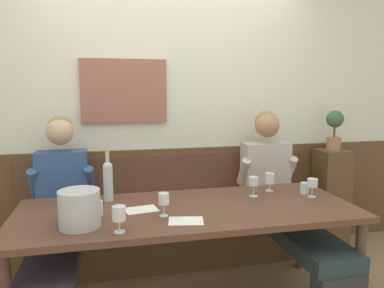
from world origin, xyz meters
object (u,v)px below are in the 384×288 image
at_px(wine_glass_right_end, 164,200).
at_px(wine_glass_near_bucket, 270,179).
at_px(water_tumbler_left, 305,188).
at_px(wine_glass_left_end, 254,182).
at_px(wall_bench, 171,231).
at_px(person_center_left_seat, 283,198).
at_px(potted_plant, 335,127).
at_px(water_tumbler_center, 98,208).
at_px(ice_bucket, 80,209).
at_px(wine_bottle_clear_water, 108,180).
at_px(person_left_seat, 58,216).
at_px(wine_glass_center_rear, 312,183).
at_px(wine_glass_mid_left, 119,214).
at_px(dining_table, 188,218).

xyz_separation_m(wine_glass_right_end, wine_glass_near_bucket, (0.89, 0.39, -0.01)).
bearing_deg(water_tumbler_left, wine_glass_left_end, 176.94).
xyz_separation_m(wall_bench, wine_glass_near_bucket, (0.71, -0.46, 0.55)).
height_order(person_center_left_seat, wine_glass_left_end, person_center_left_seat).
bearing_deg(potted_plant, person_center_left_seat, -149.57).
xyz_separation_m(wine_glass_right_end, water_tumbler_center, (-0.40, 0.10, -0.06)).
relative_size(ice_bucket, wine_bottle_clear_water, 0.67).
relative_size(water_tumbler_center, water_tumbler_left, 1.10).
distance_m(wine_bottle_clear_water, potted_plant, 2.18).
distance_m(wine_glass_near_bucket, water_tumbler_left, 0.27).
relative_size(person_left_seat, water_tumbler_center, 13.94).
height_order(wall_bench, wine_glass_center_rear, wall_bench).
relative_size(wine_glass_center_rear, wine_glass_mid_left, 0.91).
bearing_deg(wall_bench, wine_glass_left_end, -46.95).
height_order(person_center_left_seat, wine_glass_mid_left, person_center_left_seat).
bearing_deg(wine_glass_mid_left, wine_glass_center_rear, 14.93).
bearing_deg(person_left_seat, ice_bucket, -69.62).
distance_m(wine_glass_right_end, water_tumbler_center, 0.42).
height_order(wine_glass_center_rear, water_tumbler_center, wine_glass_center_rear).
height_order(wine_glass_right_end, wine_glass_near_bucket, wine_glass_right_end).
xyz_separation_m(wall_bench, wine_glass_mid_left, (-0.47, -1.05, 0.56)).
bearing_deg(wine_glass_mid_left, wine_glass_right_end, 36.23).
xyz_separation_m(wall_bench, water_tumbler_center, (-0.59, -0.74, 0.50)).
bearing_deg(dining_table, water_tumbler_left, 8.00).
relative_size(wine_glass_left_end, water_tumbler_center, 1.56).
distance_m(wine_bottle_clear_water, wine_glass_right_end, 0.53).
relative_size(water_tumbler_center, potted_plant, 0.25).
distance_m(wine_glass_right_end, wine_glass_near_bucket, 0.97).
distance_m(person_left_seat, water_tumbler_left, 1.83).
distance_m(person_left_seat, water_tumbler_center, 0.48).
bearing_deg(person_center_left_seat, person_left_seat, -179.77).
xyz_separation_m(ice_bucket, wine_glass_right_end, (0.50, 0.07, -0.00)).
distance_m(person_left_seat, wine_glass_center_rear, 1.86).
bearing_deg(wine_bottle_clear_water, dining_table, -28.34).
height_order(wall_bench, dining_table, wall_bench).
bearing_deg(wine_glass_mid_left, water_tumbler_left, 18.28).
xyz_separation_m(person_left_seat, wine_glass_mid_left, (0.41, -0.66, 0.21)).
height_order(wine_glass_mid_left, water_tumbler_left, wine_glass_mid_left).
bearing_deg(wine_glass_center_rear, dining_table, -177.26).
bearing_deg(water_tumbler_center, wine_glass_right_end, -14.22).
distance_m(wine_glass_center_rear, wine_glass_mid_left, 1.46).
xyz_separation_m(water_tumbler_left, potted_plant, (0.65, 0.62, 0.39)).
relative_size(person_center_left_seat, water_tumbler_left, 15.41).
distance_m(person_center_left_seat, wine_glass_left_end, 0.43).
distance_m(wine_glass_near_bucket, water_tumbler_center, 1.33).
bearing_deg(wall_bench, water_tumbler_center, -128.28).
height_order(person_left_seat, wine_glass_near_bucket, person_left_seat).
xyz_separation_m(person_center_left_seat, wine_glass_center_rear, (0.08, -0.29, 0.19)).
relative_size(ice_bucket, wine_glass_mid_left, 1.58).
height_order(ice_bucket, wine_bottle_clear_water, wine_bottle_clear_water).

